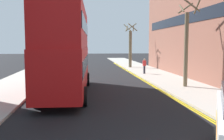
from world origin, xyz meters
name	(u,v)px	position (x,y,z in m)	size (l,w,h in m)	color
sidewalk_right	(179,85)	(6.50, 16.00, 0.07)	(4.00, 80.00, 0.14)	#ADA89E
sidewalk_left	(11,88)	(-6.50, 16.00, 0.07)	(4.00, 80.00, 0.14)	#ADA89E
kerb_line_outer	(161,90)	(4.40, 14.00, 0.00)	(0.10, 56.00, 0.01)	yellow
kerb_line_inner	(159,90)	(4.24, 14.00, 0.00)	(0.10, 56.00, 0.01)	yellow
double_decker_bus_away	(66,48)	(-2.21, 13.34, 3.03)	(3.13, 10.90, 5.64)	red
pedestrian_far	(144,66)	(5.39, 23.28, 0.99)	(0.34, 0.22, 1.62)	#2D2D38
street_tree_near	(130,47)	(5.33, 31.32, 2.94)	(1.92, 1.94, 6.09)	#6B6047
street_tree_mid	(187,44)	(6.46, 14.68, 3.33)	(1.59, 1.55, 6.54)	#6B6047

